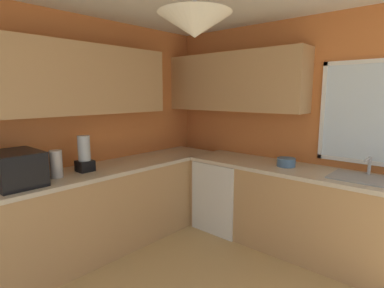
{
  "coord_description": "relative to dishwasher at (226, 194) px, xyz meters",
  "views": [
    {
      "loc": [
        1.24,
        -1.41,
        1.66
      ],
      "look_at": [
        -0.61,
        0.66,
        1.2
      ],
      "focal_mm": 28.7,
      "sensor_mm": 36.0,
      "label": 1
    }
  ],
  "objects": [
    {
      "name": "room_shell",
      "position": [
        0.09,
        -1.04,
        1.37
      ],
      "size": [
        3.83,
        4.02,
        2.53
      ],
      "color": "#D17238",
      "rests_on": "ground_plane"
    },
    {
      "name": "counter_run_left",
      "position": [
        -0.66,
        -1.61,
        0.02
      ],
      "size": [
        0.65,
        3.63,
        0.89
      ],
      "color": "tan",
      "rests_on": "ground_plane"
    },
    {
      "name": "counter_run_back",
      "position": [
        1.1,
        0.03,
        0.02
      ],
      "size": [
        2.92,
        0.65,
        0.89
      ],
      "color": "tan",
      "rests_on": "ground_plane"
    },
    {
      "name": "dishwasher",
      "position": [
        0.0,
        0.0,
        0.0
      ],
      "size": [
        0.6,
        0.6,
        0.85
      ],
      "primitive_type": "cube",
      "color": "white",
      "rests_on": "ground_plane"
    },
    {
      "name": "microwave",
      "position": [
        -0.66,
        -2.14,
        0.61
      ],
      "size": [
        0.48,
        0.36,
        0.29
      ],
      "primitive_type": "cube",
      "color": "black",
      "rests_on": "counter_run_left"
    },
    {
      "name": "kettle",
      "position": [
        -0.64,
        -1.8,
        0.6
      ],
      "size": [
        0.11,
        0.11,
        0.26
      ],
      "primitive_type": "cylinder",
      "color": "#B7B7BC",
      "rests_on": "counter_run_left"
    },
    {
      "name": "sink_assembly",
      "position": [
        1.5,
        0.04,
        0.48
      ],
      "size": [
        0.57,
        0.4,
        0.19
      ],
      "color": "#9EA0A5",
      "rests_on": "counter_run_back"
    },
    {
      "name": "bowl",
      "position": [
        0.75,
        0.03,
        0.51
      ],
      "size": [
        0.19,
        0.19,
        0.09
      ],
      "primitive_type": "cylinder",
      "color": "#4C7099",
      "rests_on": "counter_run_back"
    },
    {
      "name": "blender_appliance",
      "position": [
        -0.66,
        -1.51,
        0.63
      ],
      "size": [
        0.15,
        0.15,
        0.36
      ],
      "color": "black",
      "rests_on": "counter_run_left"
    }
  ]
}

